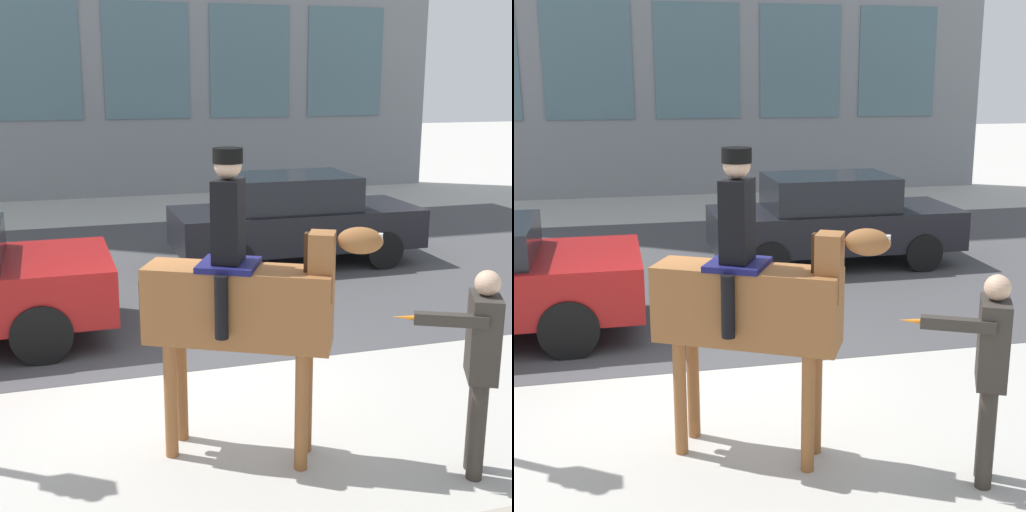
# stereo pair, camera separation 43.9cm
# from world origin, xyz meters

# --- Properties ---
(ground_plane) EXTENTS (80.00, 80.00, 0.00)m
(ground_plane) POSITION_xyz_m (0.00, 0.00, 0.00)
(ground_plane) COLOR #B2AFA8
(road_surface) EXTENTS (19.45, 8.50, 0.01)m
(road_surface) POSITION_xyz_m (0.00, 4.75, 0.00)
(road_surface) COLOR #444447
(road_surface) RESTS_ON ground_plane
(mounted_horse_lead) EXTENTS (1.86, 1.17, 2.63)m
(mounted_horse_lead) POSITION_xyz_m (0.11, -1.36, 1.40)
(mounted_horse_lead) COLOR brown
(mounted_horse_lead) RESTS_ON ground_plane
(pedestrian_bystander) EXTENTS (0.92, 0.46, 1.73)m
(pedestrian_bystander) POSITION_xyz_m (1.81, -2.21, 1.02)
(pedestrian_bystander) COLOR #332D28
(pedestrian_bystander) RESTS_ON ground_plane
(street_car_far_lane) EXTENTS (4.23, 1.79, 1.56)m
(street_car_far_lane) POSITION_xyz_m (2.72, 4.70, 0.80)
(street_car_far_lane) COLOR black
(street_car_far_lane) RESTS_ON ground_plane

